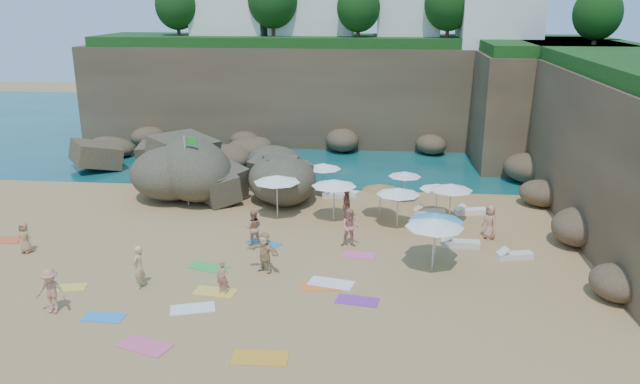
# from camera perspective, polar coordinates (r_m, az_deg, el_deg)

# --- Properties ---
(ground) EXTENTS (120.00, 120.00, 0.00)m
(ground) POSITION_cam_1_polar(r_m,az_deg,el_deg) (30.91, -4.27, -5.08)
(ground) COLOR tan
(ground) RESTS_ON ground
(seawater) EXTENTS (120.00, 120.00, 0.00)m
(seawater) POSITION_cam_1_polar(r_m,az_deg,el_deg) (59.52, 0.73, 5.90)
(seawater) COLOR #0C4751
(seawater) RESTS_ON ground
(cliff_back) EXTENTS (44.00, 8.00, 8.00)m
(cliff_back) POSITION_cam_1_polar(r_m,az_deg,el_deg) (53.78, 2.41, 8.98)
(cliff_back) COLOR brown
(cliff_back) RESTS_ON ground
(cliff_right) EXTENTS (8.00, 30.00, 8.00)m
(cliff_right) POSITION_cam_1_polar(r_m,az_deg,el_deg) (39.44, 26.28, 4.18)
(cliff_right) COLOR brown
(cliff_right) RESTS_ON ground
(cliff_corner) EXTENTS (10.00, 12.00, 8.00)m
(cliff_corner) POSITION_cam_1_polar(r_m,az_deg,el_deg) (50.16, 19.56, 7.41)
(cliff_corner) COLOR brown
(cliff_corner) RESTS_ON ground
(rock_promontory) EXTENTS (12.00, 7.00, 2.00)m
(rock_promontory) POSITION_cam_1_polar(r_m,az_deg,el_deg) (48.44, -13.89, 2.74)
(rock_promontory) COLOR brown
(rock_promontory) RESTS_ON ground
(clifftop_buildings) EXTENTS (28.48, 9.48, 7.00)m
(clifftop_buildings) POSITION_cam_1_polar(r_m,az_deg,el_deg) (53.97, 3.63, 16.71)
(clifftop_buildings) COLOR white
(clifftop_buildings) RESTS_ON cliff_back
(clifftop_trees) EXTENTS (35.60, 23.82, 4.40)m
(clifftop_trees) POSITION_cam_1_polar(r_m,az_deg,el_deg) (47.65, 5.58, 16.62)
(clifftop_trees) COLOR #11380F
(clifftop_trees) RESTS_ON ground
(marina_masts) EXTENTS (3.10, 0.10, 6.00)m
(marina_masts) POSITION_cam_1_polar(r_m,az_deg,el_deg) (62.65, -14.65, 8.70)
(marina_masts) COLOR white
(marina_masts) RESTS_ON ground
(rock_outcrop) EXTENTS (10.96, 9.80, 3.60)m
(rock_outcrop) POSITION_cam_1_polar(r_m,az_deg,el_deg) (39.68, -7.99, -0.10)
(rock_outcrop) COLOR brown
(rock_outcrop) RESTS_ON ground
(flag_pole) EXTENTS (0.82, 0.26, 4.24)m
(flag_pole) POSITION_cam_1_polar(r_m,az_deg,el_deg) (37.05, -11.98, 2.79)
(flag_pole) COLOR silver
(flag_pole) RESTS_ON ground
(parasol_0) EXTENTS (2.60, 2.60, 2.46)m
(parasol_0) POSITION_cam_1_polar(r_m,az_deg,el_deg) (34.36, -3.97, 1.22)
(parasol_0) COLOR silver
(parasol_0) RESTS_ON ground
(parasol_1) EXTENTS (2.19, 2.19, 2.07)m
(parasol_1) POSITION_cam_1_polar(r_m,az_deg,el_deg) (38.28, 0.31, 2.39)
(parasol_1) COLOR silver
(parasol_1) RESTS_ON ground
(parasol_2) EXTENTS (1.98, 1.98, 1.88)m
(parasol_2) POSITION_cam_1_polar(r_m,az_deg,el_deg) (37.53, 7.77, 1.64)
(parasol_2) COLOR silver
(parasol_2) RESTS_ON ground
(parasol_3) EXTENTS (2.33, 2.33, 2.20)m
(parasol_3) POSITION_cam_1_polar(r_m,az_deg,el_deg) (34.31, 11.90, 0.46)
(parasol_3) COLOR silver
(parasol_3) RESTS_ON ground
(parasol_6) EXTENTS (2.05, 2.05, 1.94)m
(parasol_6) POSITION_cam_1_polar(r_m,az_deg,el_deg) (34.61, 5.56, 0.49)
(parasol_6) COLOR silver
(parasol_6) RESTS_ON ground
(parasol_7) EXTENTS (2.32, 2.32, 2.20)m
(parasol_7) POSITION_cam_1_polar(r_m,az_deg,el_deg) (33.12, 7.18, 0.08)
(parasol_7) COLOR silver
(parasol_7) RESTS_ON ground
(parasol_8) EXTENTS (1.97, 1.97, 1.87)m
(parasol_8) POSITION_cam_1_polar(r_m,az_deg,el_deg) (35.34, 10.67, 0.50)
(parasol_8) COLOR silver
(parasol_8) RESTS_ON ground
(parasol_9) EXTENTS (2.48, 2.48, 2.34)m
(parasol_9) POSITION_cam_1_polar(r_m,az_deg,el_deg) (33.89, 1.29, 0.85)
(parasol_9) COLOR silver
(parasol_9) RESTS_ON ground
(parasol_10) EXTENTS (2.55, 2.55, 2.41)m
(parasol_10) POSITION_cam_1_polar(r_m,az_deg,el_deg) (28.83, 10.61, -2.30)
(parasol_10) COLOR silver
(parasol_10) RESTS_ON ground
(parasol_11) EXTENTS (2.62, 2.62, 2.48)m
(parasol_11) POSITION_cam_1_polar(r_m,az_deg,el_deg) (27.94, 10.45, -2.79)
(parasol_11) COLOR silver
(parasol_11) RESTS_ON ground
(lounger_0) EXTENTS (1.67, 0.78, 0.25)m
(lounger_0) POSITION_cam_1_polar(r_m,az_deg,el_deg) (38.42, 1.40, -0.32)
(lounger_0) COLOR silver
(lounger_0) RESTS_ON ground
(lounger_1) EXTENTS (1.77, 1.21, 0.26)m
(lounger_1) POSITION_cam_1_polar(r_m,az_deg,el_deg) (39.05, 2.37, -0.02)
(lounger_1) COLOR white
(lounger_1) RESTS_ON ground
(lounger_2) EXTENTS (1.91, 1.07, 0.28)m
(lounger_2) POSITION_cam_1_polar(r_m,az_deg,el_deg) (36.51, 13.62, -1.74)
(lounger_2) COLOR white
(lounger_2) RESTS_ON ground
(lounger_3) EXTENTS (1.81, 0.71, 0.28)m
(lounger_3) POSITION_cam_1_polar(r_m,az_deg,el_deg) (35.93, 9.96, -1.82)
(lounger_3) COLOR silver
(lounger_3) RESTS_ON ground
(lounger_4) EXTENTS (1.91, 0.70, 0.29)m
(lounger_4) POSITION_cam_1_polar(r_m,az_deg,el_deg) (31.67, 12.71, -4.62)
(lounger_4) COLOR silver
(lounger_4) RESTS_ON ground
(lounger_5) EXTENTS (1.77, 0.93, 0.26)m
(lounger_5) POSITION_cam_1_polar(r_m,az_deg,el_deg) (30.96, 17.38, -5.56)
(lounger_5) COLOR silver
(lounger_5) RESTS_ON ground
(towel_0) EXTENTS (1.60, 0.84, 0.03)m
(towel_0) POSITION_cam_1_polar(r_m,az_deg,el_deg) (25.80, -19.17, -10.76)
(towel_0) COLOR #2989DC
(towel_0) RESTS_ON ground
(towel_1) EXTENTS (2.05, 1.46, 0.03)m
(towel_1) POSITION_cam_1_polar(r_m,az_deg,el_deg) (23.46, -15.72, -13.38)
(towel_1) COLOR #E3587A
(towel_1) RESTS_ON ground
(towel_2) EXTENTS (1.95, 1.03, 0.03)m
(towel_2) POSITION_cam_1_polar(r_m,az_deg,el_deg) (22.06, -5.51, -14.86)
(towel_2) COLOR orange
(towel_2) RESTS_ON ground
(towel_3) EXTENTS (2.00, 1.45, 0.03)m
(towel_3) POSITION_cam_1_polar(r_m,az_deg,el_deg) (29.07, -10.19, -6.77)
(towel_3) COLOR green
(towel_3) RESTS_ON ground
(towel_4) EXTENTS (1.63, 1.06, 0.03)m
(towel_4) POSITION_cam_1_polar(r_m,az_deg,el_deg) (28.77, -22.07, -8.10)
(towel_4) COLOR yellow
(towel_4) RESTS_ON ground
(towel_5) EXTENTS (1.92, 1.35, 0.03)m
(towel_5) POSITION_cam_1_polar(r_m,az_deg,el_deg) (25.54, -11.57, -10.39)
(towel_5) COLOR white
(towel_5) RESTS_ON ground
(towel_6) EXTENTS (1.82, 1.11, 0.03)m
(towel_6) POSITION_cam_1_polar(r_m,az_deg,el_deg) (25.69, 3.43, -9.88)
(towel_6) COLOR purple
(towel_6) RESTS_ON ground
(towel_7) EXTENTS (1.97, 1.10, 0.03)m
(towel_7) POSITION_cam_1_polar(r_m,az_deg,el_deg) (35.41, -26.62, -3.96)
(towel_7) COLOR #E75328
(towel_7) RESTS_ON ground
(towel_8) EXTENTS (1.92, 1.50, 0.03)m
(towel_8) POSITION_cam_1_polar(r_m,az_deg,el_deg) (31.41, -5.18, -4.70)
(towel_8) COLOR #237EBF
(towel_8) RESTS_ON ground
(towel_9) EXTENTS (1.69, 1.05, 0.03)m
(towel_9) POSITION_cam_1_polar(r_m,az_deg,el_deg) (29.98, 3.56, -5.76)
(towel_9) COLOR #EA5B9A
(towel_9) RESTS_ON ground
(towel_10) EXTENTS (1.76, 1.00, 0.03)m
(towel_10) POSITION_cam_1_polar(r_m,az_deg,el_deg) (26.82, 0.12, -8.61)
(towel_10) COLOR orange
(towel_10) RESTS_ON ground
(towel_12) EXTENTS (1.84, 1.07, 0.03)m
(towel_12) POSITION_cam_1_polar(r_m,az_deg,el_deg) (26.71, -9.58, -8.98)
(towel_12) COLOR yellow
(towel_12) RESTS_ON ground
(towel_13) EXTENTS (2.07, 1.35, 0.03)m
(towel_13) POSITION_cam_1_polar(r_m,az_deg,el_deg) (27.09, 1.03, -8.33)
(towel_13) COLOR white
(towel_13) RESTS_ON ground
(person_stand_1) EXTENTS (1.00, 0.84, 1.83)m
(person_stand_1) POSITION_cam_1_polar(r_m,az_deg,el_deg) (30.97, -6.12, -3.26)
(person_stand_1) COLOR tan
(person_stand_1) RESTS_ON ground
(person_stand_2) EXTENTS (1.27, 0.83, 1.82)m
(person_stand_2) POSITION_cam_1_polar(r_m,az_deg,el_deg) (39.82, -1.78, 1.49)
(person_stand_2) COLOR #EAC285
(person_stand_2) RESTS_ON ground
(person_stand_3) EXTENTS (0.63, 1.16, 1.88)m
(person_stand_3) POSITION_cam_1_polar(r_m,az_deg,el_deg) (33.96, 2.45, -1.26)
(person_stand_3) COLOR #99644C
(person_stand_3) RESTS_ON ground
(person_stand_4) EXTENTS (0.86, 0.99, 1.78)m
(person_stand_4) POSITION_cam_1_polar(r_m,az_deg,el_deg) (32.79, 15.26, -2.66)
(person_stand_4) COLOR tan
(person_stand_4) RESTS_ON ground
(person_stand_5) EXTENTS (1.79, 0.97, 1.85)m
(person_stand_5) POSITION_cam_1_polar(r_m,az_deg,el_deg) (37.93, -11.67, 0.36)
(person_stand_5) COLOR #A58052
(person_stand_5) RESTS_ON ground
(person_stand_6) EXTENTS (0.53, 0.74, 1.89)m
(person_stand_6) POSITION_cam_1_polar(r_m,az_deg,el_deg) (27.44, -16.26, -6.60)
(person_stand_6) COLOR #D8B67A
(person_stand_6) RESTS_ON ground
(person_lie_0) EXTENTS (1.18, 1.81, 0.48)m
(person_lie_0) POSITION_cam_1_polar(r_m,az_deg,el_deg) (26.76, -23.24, -9.65)
(person_lie_0) COLOR tan
(person_lie_0) RESTS_ON ground
(person_lie_2) EXTENTS (1.02, 1.62, 0.40)m
(person_lie_2) POSITION_cam_1_polar(r_m,az_deg,el_deg) (33.30, -25.26, -4.72)
(person_lie_2) COLOR #A87E54
(person_lie_2) RESTS_ON ground
(person_lie_3) EXTENTS (2.34, 2.40, 0.49)m
(person_lie_3) POSITION_cam_1_polar(r_m,az_deg,el_deg) (28.22, -5.05, -6.80)
(person_lie_3) COLOR tan
(person_lie_3) RESTS_ON ground
(person_lie_4) EXTENTS (0.72, 1.47, 0.34)m
(person_lie_4) POSITION_cam_1_polar(r_m,az_deg,el_deg) (26.48, -8.83, -8.82)
(person_lie_4) COLOR #B27059
(person_lie_4) RESTS_ON ground
(person_lie_5) EXTENTS (0.94, 1.91, 0.72)m
(person_lie_5) POSITION_cam_1_polar(r_m,az_deg,el_deg) (30.89, 2.77, -4.34)
(person_lie_5) COLOR tan
(person_lie_5) RESTS_ON ground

